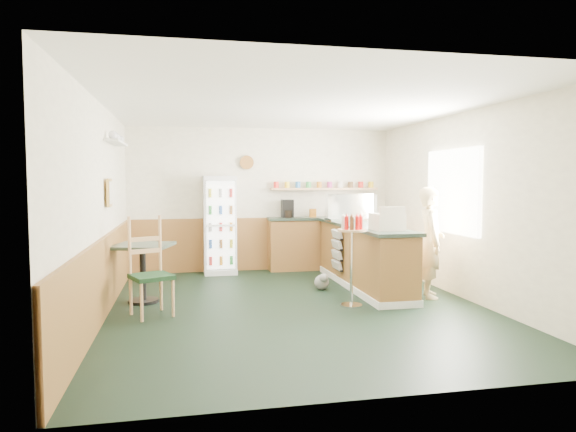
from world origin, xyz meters
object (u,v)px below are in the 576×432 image
object	(u,v)px
drinks_fridge	(220,225)
condiment_stand	(352,244)
display_case	(351,208)
shopkeeper	(431,242)
cafe_chair	(152,263)
cash_register	(387,222)
cafe_table	(143,261)

from	to	relation	value
drinks_fridge	condiment_stand	world-z (taller)	drinks_fridge
display_case	shopkeeper	size ratio (longest dim) A/B	0.51
shopkeeper	condiment_stand	distance (m)	1.33
shopkeeper	cafe_chair	size ratio (longest dim) A/B	1.29
cash_register	condiment_stand	distance (m)	0.70
shopkeeper	cafe_chair	bearing A→B (deg)	109.54
drinks_fridge	cash_register	xyz separation A→B (m)	(2.18, -2.62, 0.23)
drinks_fridge	cash_register	size ratio (longest dim) A/B	4.21
display_case	cash_register	size ratio (longest dim) A/B	1.92
cash_register	shopkeeper	distance (m)	0.77
condiment_stand	display_case	bearing A→B (deg)	72.02
drinks_fridge	shopkeeper	bearing A→B (deg)	-41.86
cafe_chair	display_case	bearing A→B (deg)	4.63
cash_register	cafe_table	size ratio (longest dim) A/B	0.46
display_case	cafe_chair	xyz separation A→B (m)	(-3.24, -1.73, -0.58)
drinks_fridge	display_case	distance (m)	2.42
display_case	cafe_table	world-z (taller)	display_case
cash_register	condiment_stand	world-z (taller)	cash_register
display_case	condiment_stand	xyz separation A→B (m)	(-0.60, -1.85, -0.39)
drinks_fridge	cash_register	distance (m)	3.42
condiment_stand	cafe_chair	distance (m)	2.65
cafe_table	cafe_chair	xyz separation A→B (m)	(0.16, -0.66, 0.08)
cafe_table	drinks_fridge	bearing A→B (deg)	59.42
cafe_table	display_case	bearing A→B (deg)	17.35
drinks_fridge	condiment_stand	size ratio (longest dim) A/B	1.46
shopkeeper	cafe_table	xyz separation A→B (m)	(-4.10, 0.51, -0.23)
display_case	cafe_chair	size ratio (longest dim) A/B	0.65
display_case	shopkeeper	distance (m)	1.77
drinks_fridge	shopkeeper	world-z (taller)	drinks_fridge
cafe_table	shopkeeper	bearing A→B (deg)	-7.10
cash_register	cafe_chair	world-z (taller)	cafe_chair
cash_register	condiment_stand	xyz separation A→B (m)	(-0.60, -0.23, -0.28)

